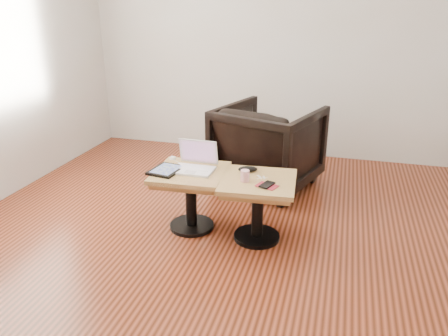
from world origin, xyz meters
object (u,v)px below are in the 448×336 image
(laptop, at_px, (195,164))
(armchair, at_px, (268,147))
(striped_cup, at_px, (245,176))
(side_table_left, at_px, (191,185))
(side_table_right, at_px, (258,195))

(laptop, relative_size, armchair, 0.35)
(striped_cup, bearing_deg, armchair, 91.13)
(striped_cup, xyz_separation_m, armchair, (-0.02, 1.07, -0.13))
(laptop, bearing_deg, armchair, 68.09)
(side_table_left, relative_size, armchair, 0.64)
(side_table_right, bearing_deg, side_table_left, 172.39)
(side_table_left, distance_m, armchair, 1.07)
(laptop, bearing_deg, side_table_right, -6.97)
(side_table_right, height_order, armchair, armchair)
(striped_cup, bearing_deg, side_table_right, 32.45)
(striped_cup, distance_m, armchair, 1.08)
(side_table_right, bearing_deg, striped_cup, -152.01)
(side_table_left, bearing_deg, striped_cup, -13.77)
(side_table_right, height_order, striped_cup, striped_cup)
(side_table_right, distance_m, laptop, 0.53)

